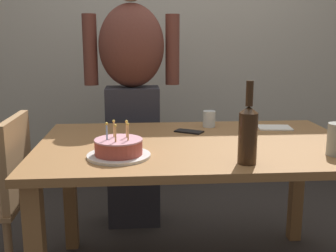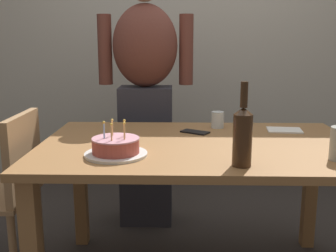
% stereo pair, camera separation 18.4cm
% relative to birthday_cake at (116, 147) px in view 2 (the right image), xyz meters
% --- Properties ---
extents(back_wall, '(5.20, 0.10, 2.60)m').
position_rel_birthday_cake_xyz_m(back_wall, '(0.36, 1.78, 0.52)').
color(back_wall, beige).
rests_on(back_wall, ground_plane).
extents(dining_table, '(1.50, 0.96, 0.74)m').
position_rel_birthday_cake_xyz_m(dining_table, '(0.36, 0.23, -0.13)').
color(dining_table, olive).
rests_on(dining_table, ground_plane).
extents(birthday_cake, '(0.27, 0.27, 0.15)m').
position_rel_birthday_cake_xyz_m(birthday_cake, '(0.00, 0.00, 0.00)').
color(birthday_cake, white).
rests_on(birthday_cake, dining_table).
extents(water_glass_near, '(0.07, 0.07, 0.09)m').
position_rel_birthday_cake_xyz_m(water_glass_near, '(0.48, 0.57, 0.01)').
color(water_glass_near, silver).
rests_on(water_glass_near, dining_table).
extents(wine_bottle, '(0.07, 0.07, 0.33)m').
position_rel_birthday_cake_xyz_m(wine_bottle, '(0.51, -0.13, 0.09)').
color(wine_bottle, '#382314').
rests_on(wine_bottle, dining_table).
extents(cell_phone, '(0.16, 0.14, 0.01)m').
position_rel_birthday_cake_xyz_m(cell_phone, '(0.35, 0.44, -0.03)').
color(cell_phone, black).
rests_on(cell_phone, dining_table).
extents(napkin_stack, '(0.19, 0.15, 0.01)m').
position_rel_birthday_cake_xyz_m(napkin_stack, '(0.83, 0.49, -0.03)').
color(napkin_stack, white).
rests_on(napkin_stack, dining_table).
extents(person_man_bearded, '(0.61, 0.27, 1.66)m').
position_rel_birthday_cake_xyz_m(person_man_bearded, '(0.05, 0.96, 0.10)').
color(person_man_bearded, '#33333D').
rests_on(person_man_bearded, ground_plane).
extents(dining_chair, '(0.42, 0.42, 0.87)m').
position_rel_birthday_cake_xyz_m(dining_chair, '(-0.59, 0.23, -0.26)').
color(dining_chair, '#A37A51').
rests_on(dining_chair, ground_plane).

